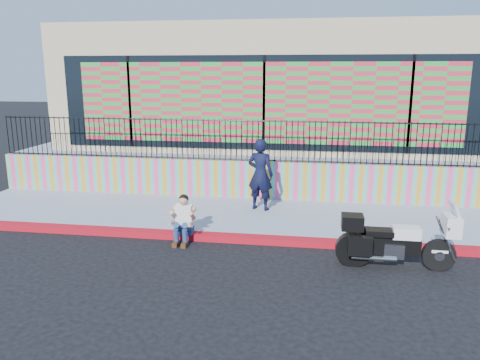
# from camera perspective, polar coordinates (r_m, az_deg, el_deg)

# --- Properties ---
(ground) EXTENTS (90.00, 90.00, 0.00)m
(ground) POSITION_cam_1_polar(r_m,az_deg,el_deg) (10.72, 0.43, -7.55)
(ground) COLOR black
(ground) RESTS_ON ground
(red_curb) EXTENTS (16.00, 0.30, 0.15)m
(red_curb) POSITION_cam_1_polar(r_m,az_deg,el_deg) (10.70, 0.43, -7.17)
(red_curb) COLOR #B70D1F
(red_curb) RESTS_ON ground
(sidewalk) EXTENTS (16.00, 3.00, 0.15)m
(sidewalk) POSITION_cam_1_polar(r_m,az_deg,el_deg) (12.24, 1.57, -4.52)
(sidewalk) COLOR #9199AE
(sidewalk) RESTS_ON ground
(mural_wall) EXTENTS (16.00, 0.20, 1.10)m
(mural_wall) POSITION_cam_1_polar(r_m,az_deg,el_deg) (13.61, 2.45, 0.02)
(mural_wall) COLOR #FF437E
(mural_wall) RESTS_ON sidewalk
(metal_fence) EXTENTS (15.80, 0.04, 1.20)m
(metal_fence) POSITION_cam_1_polar(r_m,az_deg,el_deg) (13.40, 2.50, 4.82)
(metal_fence) COLOR black
(metal_fence) RESTS_ON mural_wall
(elevated_platform) EXTENTS (16.00, 10.00, 1.25)m
(elevated_platform) POSITION_cam_1_polar(r_m,az_deg,el_deg) (18.60, 4.22, 3.33)
(elevated_platform) COLOR #9199AE
(elevated_platform) RESTS_ON ground
(storefront_building) EXTENTS (14.00, 8.06, 4.00)m
(storefront_building) POSITION_cam_1_polar(r_m,az_deg,el_deg) (18.12, 4.31, 11.41)
(storefront_building) COLOR #CCAD88
(storefront_building) RESTS_ON elevated_platform
(police_motorcycle) EXTENTS (2.25, 0.74, 1.40)m
(police_motorcycle) POSITION_cam_1_polar(r_m,az_deg,el_deg) (9.67, 18.27, -6.91)
(police_motorcycle) COLOR black
(police_motorcycle) RESTS_ON ground
(police_officer) EXTENTS (0.80, 0.63, 1.92)m
(police_officer) POSITION_cam_1_polar(r_m,az_deg,el_deg) (12.42, 2.49, 0.69)
(police_officer) COLOR black
(police_officer) RESTS_ON sidewalk
(seated_man) EXTENTS (0.54, 0.71, 1.06)m
(seated_man) POSITION_cam_1_polar(r_m,az_deg,el_deg) (10.63, -6.99, -5.28)
(seated_man) COLOR navy
(seated_man) RESTS_ON ground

